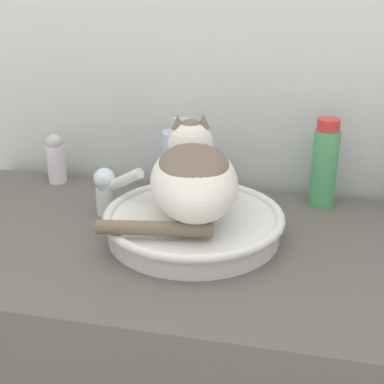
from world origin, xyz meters
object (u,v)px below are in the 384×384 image
Objects in this scene: soap_pump_bottle at (177,162)px; deodorant_stick at (56,158)px; faucet at (109,188)px; mouthwash_bottle at (325,164)px; cat at (193,174)px.

soap_pump_bottle is 0.32m from deodorant_stick.
faucet is 0.50m from mouthwash_bottle.
deodorant_stick reaches higher than faucet.
cat reaches higher than deodorant_stick.
mouthwash_bottle is at bearing -67.03° from cat.
cat is 2.54× the size of deodorant_stick.
deodorant_stick is at bearing 158.28° from faucet.
cat is at bearing 2.66° from faucet.
cat is at bearing -27.44° from deodorant_stick.
soap_pump_bottle is 0.92× the size of mouthwash_bottle.
cat is 0.47m from deodorant_stick.
deodorant_stick is 0.68m from mouthwash_bottle.
cat is at bearing -141.22° from mouthwash_bottle.
mouthwash_bottle is (0.35, 0.00, 0.02)m from soap_pump_bottle.
cat is 0.34m from mouthwash_bottle.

